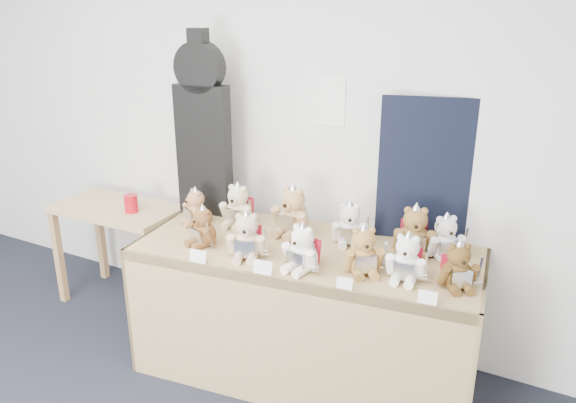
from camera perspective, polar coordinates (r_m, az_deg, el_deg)
The scene contains 22 objects.
room_shell at distance 3.41m, azimuth 4.15°, elevation 10.17°, with size 6.00×6.00×6.00m.
display_table at distance 3.18m, azimuth 1.43°, elevation -8.11°, with size 2.02×1.04×0.81m.
side_table at distance 4.19m, azimuth -16.85°, elevation -2.07°, with size 0.92×0.53×0.75m.
guitar_case at distance 3.58m, azimuth -8.66°, elevation 7.52°, with size 0.36×0.14×1.16m.
navy_board at distance 3.24m, azimuth 14.62°, elevation 2.99°, with size 0.62×0.02×0.83m, color black.
red_cup at distance 3.99m, azimuth -15.65°, elevation -0.19°, with size 0.09×0.09×0.12m, color #B80C19.
teddy_front_far_left at distance 3.21m, azimuth -8.66°, elevation -2.67°, with size 0.21×0.19×0.26m.
teddy_front_left at distance 3.02m, azimuth -4.20°, elevation -3.70°, with size 0.24×0.23×0.29m.
teddy_front_centre at distance 2.88m, azimuth 1.44°, elevation -4.92°, with size 0.23×0.21×0.28m.
teddy_front_right at distance 2.88m, azimuth 7.67°, elevation -5.14°, with size 0.23×0.23×0.28m.
teddy_front_far_right at distance 2.84m, azimuth 11.96°, elevation -5.80°, with size 0.23×0.19×0.28m.
teddy_front_end at distance 2.84m, azimuth 16.89°, elevation -6.45°, with size 0.22×0.21×0.26m.
teddy_back_left at distance 3.46m, azimuth -5.12°, elevation -0.58°, with size 0.24×0.20×0.30m.
teddy_back_centre_left at distance 3.30m, azimuth 0.43°, elevation -1.20°, with size 0.28×0.24×0.34m.
teddy_back_centre_right at distance 3.20m, azimuth 6.27°, elevation -2.46°, with size 0.23×0.22×0.28m.
teddy_back_right at distance 3.13m, azimuth 12.73°, elevation -3.14°, with size 0.26×0.24×0.31m.
teddy_back_end at distance 3.13m, azimuth 15.69°, elevation -3.68°, with size 0.23×0.23×0.28m.
teddy_back_far_left at distance 3.52m, azimuth -9.40°, elevation -0.68°, with size 0.20×0.20×0.25m.
entry_card_a at distance 3.02m, azimuth -9.15°, elevation -5.52°, with size 0.10×0.00×0.07m, color white.
entry_card_b at distance 2.87m, azimuth -2.58°, elevation -6.71°, with size 0.10×0.00×0.07m, color white.
entry_card_c at distance 2.74m, azimuth 5.77°, elevation -8.28°, with size 0.08×0.00×0.06m, color white.
entry_card_d at distance 2.68m, azimuth 14.00°, elevation -9.45°, with size 0.09×0.00×0.06m, color white.
Camera 1 is at (2.01, -0.57, 2.13)m, focal length 35.00 mm.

